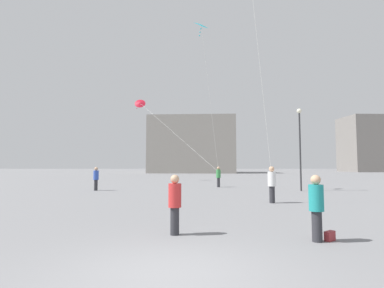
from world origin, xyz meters
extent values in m
plane|color=slate|center=(0.00, 0.00, 0.00)|extent=(300.00, 300.00, 0.00)
cylinder|color=#2D2D33|center=(3.44, 2.32, 0.37)|extent=(0.24, 0.24, 0.75)
cylinder|color=teal|center=(3.44, 2.32, 1.08)|extent=(0.36, 0.36, 0.65)
sphere|color=tan|center=(3.44, 2.32, 1.52)|extent=(0.24, 0.24, 0.24)
cylinder|color=#2D2D33|center=(-7.15, 17.08, 0.40)|extent=(0.26, 0.26, 0.79)
cylinder|color=#3351B7|center=(-7.15, 17.08, 1.14)|extent=(0.38, 0.38, 0.69)
sphere|color=tan|center=(-7.15, 17.08, 1.62)|extent=(0.26, 0.26, 0.26)
cylinder|color=#2D2D33|center=(4.19, 9.96, 0.42)|extent=(0.27, 0.27, 0.83)
cylinder|color=white|center=(4.19, 9.96, 1.20)|extent=(0.40, 0.40, 0.72)
sphere|color=tan|center=(4.19, 9.96, 1.69)|extent=(0.27, 0.27, 0.27)
cylinder|color=#2D2D33|center=(2.22, 20.79, 0.40)|extent=(0.26, 0.26, 0.80)
cylinder|color=#388C47|center=(2.22, 20.79, 1.15)|extent=(0.38, 0.38, 0.70)
sphere|color=tan|center=(2.22, 20.79, 1.63)|extent=(0.26, 0.26, 0.26)
cylinder|color=#2D2D33|center=(-0.14, 2.98, 0.37)|extent=(0.24, 0.24, 0.74)
cylinder|color=red|center=(-0.14, 2.98, 1.06)|extent=(0.35, 0.35, 0.64)
sphere|color=tan|center=(-0.14, 2.98, 1.51)|extent=(0.24, 0.24, 0.24)
cylinder|color=silver|center=(3.42, 9.44, 8.60)|extent=(1.56, 1.07, 14.60)
pyramid|color=#1EB2C6|center=(0.74, 17.21, 12.68)|extent=(1.25, 1.19, 0.49)
sphere|color=#1EB2C6|center=(0.68, 17.35, 12.45)|extent=(0.10, 0.10, 0.10)
sphere|color=#1EB2C6|center=(0.64, 17.49, 12.24)|extent=(0.10, 0.10, 0.10)
sphere|color=#1EB2C6|center=(0.59, 17.62, 12.03)|extent=(0.10, 0.10, 0.10)
cylinder|color=silver|center=(1.47, 19.01, 6.98)|extent=(1.51, 3.59, 11.37)
cone|color=red|center=(-6.70, 31.09, 9.50)|extent=(1.36, 0.90, 1.21)
sphere|color=red|center=(-6.83, 31.12, 9.29)|extent=(0.10, 0.10, 0.10)
sphere|color=red|center=(-6.97, 31.15, 9.08)|extent=(0.10, 0.10, 0.10)
sphere|color=red|center=(-7.11, 31.18, 8.87)|extent=(0.10, 0.10, 0.10)
cylinder|color=silver|center=(-2.24, 25.94, 5.40)|extent=(8.93, 10.31, 8.22)
cube|color=gray|center=(-1.00, 70.70, 6.78)|extent=(21.10, 16.38, 13.57)
cube|color=gray|center=(53.00, 81.74, 7.84)|extent=(21.98, 12.08, 15.68)
cylinder|color=#2D2D30|center=(8.02, 17.07, 2.88)|extent=(0.12, 0.12, 5.77)
sphere|color=#EAE5C6|center=(8.02, 17.07, 5.92)|extent=(0.36, 0.36, 0.36)
cube|color=maroon|center=(3.79, 2.42, 0.12)|extent=(0.34, 0.31, 0.24)
camera|label=1|loc=(0.51, -5.33, 1.89)|focal=28.20mm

